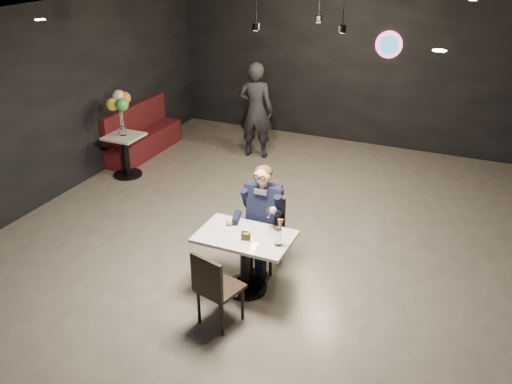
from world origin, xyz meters
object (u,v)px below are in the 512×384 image
at_px(balloon_vase, 123,131).
at_px(side_table, 126,156).
at_px(main_table, 245,262).
at_px(sundae_glass, 278,237).
at_px(chair_near, 220,286).
at_px(chair_far, 263,235).
at_px(passerby, 256,110).
at_px(seated_man, 263,217).
at_px(booth_bench, 144,130).

bearing_deg(balloon_vase, side_table, 0.00).
height_order(main_table, sundae_glass, sundae_glass).
distance_m(side_table, balloon_vase, 0.47).
xyz_separation_m(chair_near, side_table, (-3.31, 2.87, -0.10)).
bearing_deg(chair_far, sundae_glass, -54.39).
distance_m(chair_near, passerby, 4.94).
bearing_deg(seated_man, side_table, 153.15).
bearing_deg(chair_near, main_table, 104.65).
bearing_deg(seated_man, sundae_glass, -54.39).
relative_size(sundae_glass, passerby, 0.11).
relative_size(side_table, passerby, 0.40).
height_order(chair_far, booth_bench, booth_bench).
distance_m(main_table, sundae_glass, 0.64).
distance_m(chair_near, side_table, 4.38).
bearing_deg(balloon_vase, sundae_glass, -31.28).
xyz_separation_m(balloon_vase, passerby, (1.69, 1.77, 0.07)).
xyz_separation_m(chair_near, balloon_vase, (-3.31, 2.87, 0.37)).
bearing_deg(main_table, booth_bench, 138.22).
xyz_separation_m(chair_far, balloon_vase, (-3.31, 1.68, 0.37)).
relative_size(main_table, booth_bench, 0.57).
bearing_deg(side_table, chair_far, -26.85).
bearing_deg(sundae_glass, booth_bench, 140.99).
bearing_deg(passerby, chair_near, 103.10).
distance_m(sundae_glass, booth_bench, 5.20).
distance_m(main_table, chair_far, 0.56).
bearing_deg(passerby, balloon_vase, 40.25).
relative_size(main_table, sundae_glass, 5.66).
distance_m(booth_bench, passerby, 2.18).
xyz_separation_m(side_table, balloon_vase, (0.00, 0.00, 0.47)).
distance_m(sundae_glass, side_table, 4.40).
bearing_deg(chair_near, balloon_vase, 153.70).
distance_m(balloon_vase, passerby, 2.45).
height_order(chair_far, sundae_glass, sundae_glass).
xyz_separation_m(main_table, balloon_vase, (-3.31, 2.23, 0.46)).
bearing_deg(seated_man, main_table, -90.00).
xyz_separation_m(chair_far, passerby, (-1.62, 3.45, 0.44)).
height_order(balloon_vase, passerby, passerby).
relative_size(main_table, chair_near, 1.20).
xyz_separation_m(seated_man, booth_bench, (-3.61, 2.68, -0.24)).
bearing_deg(main_table, chair_far, 90.00).
distance_m(main_table, booth_bench, 4.84).
relative_size(main_table, seated_man, 0.76).
xyz_separation_m(main_table, passerby, (-1.62, 4.00, 0.52)).
relative_size(seated_man, sundae_glass, 7.41).
height_order(main_table, seated_man, seated_man).
bearing_deg(chair_near, seated_man, 104.65).
xyz_separation_m(sundae_glass, passerby, (-2.04, 4.04, 0.05)).
bearing_deg(chair_far, side_table, 153.15).
distance_m(seated_man, balloon_vase, 3.71).
xyz_separation_m(main_table, chair_near, (0.00, -0.65, 0.09)).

